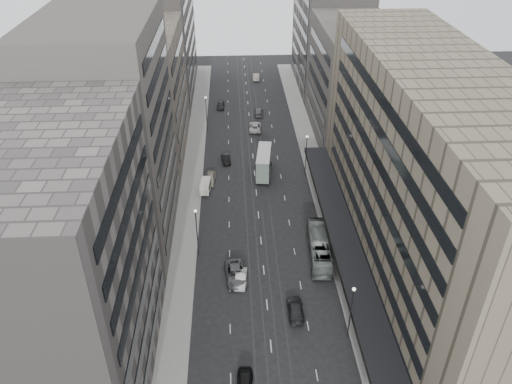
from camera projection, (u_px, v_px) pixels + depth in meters
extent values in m
plane|color=black|center=(268.00, 310.00, 66.46)|extent=(220.00, 220.00, 0.00)
cube|color=gray|center=(315.00, 167.00, 98.44)|extent=(4.00, 125.00, 0.15)
cube|color=gray|center=(193.00, 170.00, 97.41)|extent=(4.00, 125.00, 0.15)
cube|color=#786D58|center=(427.00, 179.00, 65.99)|extent=(15.00, 60.00, 30.00)
cube|color=black|center=(347.00, 246.00, 71.53)|extent=(4.40, 60.00, 0.50)
cube|color=#4F4A44|center=(353.00, 83.00, 104.58)|extent=(15.00, 28.00, 24.00)
cube|color=slate|center=(329.00, 34.00, 128.70)|extent=(15.00, 32.00, 28.00)
cube|color=slate|center=(64.00, 271.00, 50.71)|extent=(15.00, 28.00, 30.00)
cube|color=#4F4A44|center=(112.00, 136.00, 72.31)|extent=(15.00, 26.00, 34.00)
cube|color=#796E5E|center=(142.00, 95.00, 97.43)|extent=(15.00, 28.00, 25.00)
cube|color=slate|center=(160.00, 40.00, 124.34)|extent=(15.00, 38.00, 28.00)
cylinder|color=#262628|center=(350.00, 314.00, 60.51)|extent=(0.16, 0.16, 8.00)
sphere|color=silver|center=(354.00, 289.00, 58.30)|extent=(0.44, 0.44, 0.44)
cylinder|color=#262628|center=(306.00, 156.00, 94.12)|extent=(0.16, 0.16, 8.00)
sphere|color=silver|center=(307.00, 137.00, 91.90)|extent=(0.44, 0.44, 0.44)
cylinder|color=#262628|center=(197.00, 234.00, 73.97)|extent=(0.16, 0.16, 8.00)
sphere|color=silver|center=(195.00, 211.00, 71.75)|extent=(0.44, 0.44, 0.44)
cylinder|color=#262628|center=(207.00, 115.00, 110.09)|extent=(0.16, 0.16, 8.00)
sphere|color=silver|center=(206.00, 97.00, 107.88)|extent=(0.44, 0.44, 0.44)
imported|color=gray|center=(319.00, 250.00, 74.74)|extent=(2.99, 10.77, 2.97)
imported|color=gray|center=(319.00, 247.00, 75.01)|extent=(3.61, 12.12, 3.33)
cube|color=slate|center=(264.00, 167.00, 95.52)|extent=(3.52, 9.04, 2.25)
cube|color=slate|center=(264.00, 157.00, 94.38)|extent=(3.42, 8.68, 1.96)
cube|color=silver|center=(264.00, 152.00, 93.82)|extent=(3.52, 9.04, 0.12)
cylinder|color=black|center=(256.00, 180.00, 93.54)|extent=(0.39, 1.00, 0.98)
cylinder|color=black|center=(269.00, 181.00, 93.39)|extent=(0.39, 1.00, 0.98)
cylinder|color=black|center=(258.00, 164.00, 98.86)|extent=(0.39, 1.00, 0.98)
cylinder|color=black|center=(271.00, 164.00, 98.71)|extent=(0.39, 1.00, 0.98)
cube|color=beige|center=(206.00, 188.00, 90.58)|extent=(2.02, 3.81, 1.13)
cube|color=silver|center=(205.00, 183.00, 90.03)|extent=(1.98, 3.73, 0.88)
cylinder|color=black|center=(200.00, 194.00, 89.90)|extent=(0.22, 0.60, 0.59)
cylinder|color=black|center=(209.00, 194.00, 89.83)|extent=(0.22, 0.60, 0.59)
cylinder|color=black|center=(202.00, 187.00, 91.93)|extent=(0.22, 0.60, 0.59)
cylinder|color=black|center=(211.00, 187.00, 91.86)|extent=(0.22, 0.60, 0.59)
imported|color=silver|center=(241.00, 279.00, 70.56)|extent=(1.93, 4.42, 1.41)
imported|color=#58585A|center=(236.00, 274.00, 71.23)|extent=(3.54, 6.37, 1.68)
imported|color=black|center=(295.00, 309.00, 65.64)|extent=(2.15, 5.18, 1.50)
imported|color=#9C9781|center=(210.00, 178.00, 93.47)|extent=(2.43, 5.02, 1.65)
imported|color=black|center=(226.00, 159.00, 100.06)|extent=(2.03, 4.37, 1.39)
imported|color=beige|center=(255.00, 127.00, 112.52)|extent=(3.03, 5.86, 1.58)
imported|color=#545356|center=(259.00, 112.00, 119.69)|extent=(2.35, 5.08, 1.44)
imported|color=#232326|center=(221.00, 105.00, 123.01)|extent=(1.97, 4.46, 1.49)
imported|color=#9C9481|center=(256.00, 77.00, 140.01)|extent=(1.94, 4.96, 1.61)
imported|color=black|center=(383.00, 355.00, 58.97)|extent=(0.65, 0.44, 1.75)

